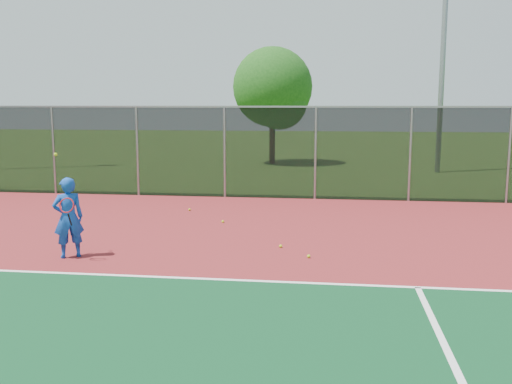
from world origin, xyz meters
TOP-DOWN VIEW (x-y plane):
  - ground at (0.00, 0.00)m, footprint 120.00×120.00m
  - court_apron at (0.00, 2.00)m, footprint 30.00×20.00m
  - fence_back at (0.00, 12.00)m, footprint 30.00×0.06m
  - tennis_player at (-4.73, 4.11)m, footprint 0.71×0.74m
  - practice_ball_0 at (-3.57, 9.40)m, footprint 0.07×0.07m
  - practice_ball_3 at (-2.28, 7.84)m, footprint 0.07×0.07m
  - practice_ball_4 at (0.09, 4.68)m, footprint 0.07×0.07m
  - practice_ball_6 at (-0.54, 5.43)m, footprint 0.07×0.07m
  - floodlight_n at (5.37, 20.34)m, footprint 0.90×0.40m
  - tree_back_left at (-2.46, 23.00)m, footprint 4.10×4.10m

SIDE VIEW (x-z plane):
  - ground at x=0.00m, z-range 0.00..0.00m
  - court_apron at x=0.00m, z-range 0.00..0.02m
  - practice_ball_0 at x=-3.57m, z-range 0.02..0.09m
  - practice_ball_3 at x=-2.28m, z-range 0.02..0.09m
  - practice_ball_4 at x=0.09m, z-range 0.02..0.09m
  - practice_ball_6 at x=-0.54m, z-range 0.02..0.09m
  - tennis_player at x=-4.73m, z-range -0.22..1.90m
  - fence_back at x=0.00m, z-range 0.05..3.08m
  - tree_back_left at x=-2.46m, z-range 0.77..6.79m
  - floodlight_n at x=5.37m, z-range 0.78..13.44m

